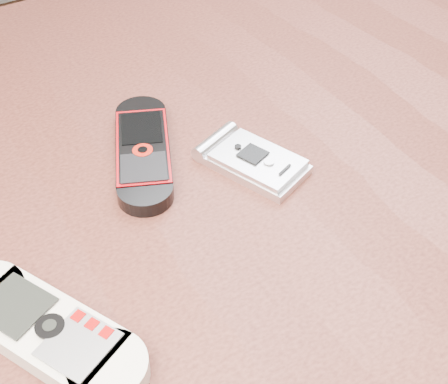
{
  "coord_description": "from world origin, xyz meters",
  "views": [
    {
      "loc": [
        -0.17,
        -0.29,
        1.08
      ],
      "look_at": [
        0.01,
        0.0,
        0.76
      ],
      "focal_mm": 50.0,
      "sensor_mm": 36.0,
      "label": 1
    }
  ],
  "objects_px": {
    "nokia_white": "(46,330)",
    "motorola_razr": "(255,161)",
    "table": "(219,291)",
    "nokia_black_red": "(143,150)"
  },
  "relations": [
    {
      "from": "nokia_black_red",
      "to": "motorola_razr",
      "type": "relative_size",
      "value": 1.56
    },
    {
      "from": "table",
      "to": "nokia_white",
      "type": "xyz_separation_m",
      "value": [
        -0.15,
        -0.05,
        0.11
      ]
    },
    {
      "from": "nokia_black_red",
      "to": "motorola_razr",
      "type": "distance_m",
      "value": 0.09
    },
    {
      "from": "motorola_razr",
      "to": "table",
      "type": "bearing_deg",
      "value": -176.65
    },
    {
      "from": "nokia_white",
      "to": "nokia_black_red",
      "type": "relative_size",
      "value": 1.04
    },
    {
      "from": "table",
      "to": "nokia_black_red",
      "type": "xyz_separation_m",
      "value": [
        -0.02,
        0.08,
        0.11
      ]
    },
    {
      "from": "nokia_white",
      "to": "motorola_razr",
      "type": "relative_size",
      "value": 1.62
    },
    {
      "from": "nokia_black_red",
      "to": "nokia_white",
      "type": "bearing_deg",
      "value": -111.24
    },
    {
      "from": "nokia_white",
      "to": "motorola_razr",
      "type": "bearing_deg",
      "value": -7.55
    },
    {
      "from": "nokia_white",
      "to": "nokia_black_red",
      "type": "height_order",
      "value": "nokia_white"
    }
  ]
}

